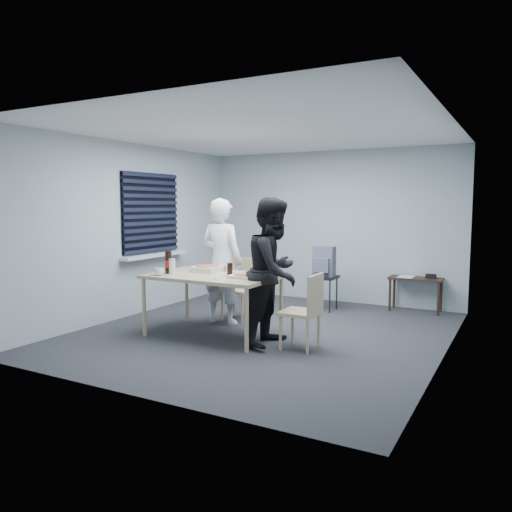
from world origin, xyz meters
The scene contains 19 objects.
room centered at (-2.20, 0.40, 1.44)m, with size 5.00×5.00×5.00m.
dining_table centered at (-0.51, -0.45, 0.73)m, with size 1.63×1.03×0.79m.
chair_far centered at (-0.68, 0.56, 0.51)m, with size 0.42×0.42×0.89m.
chair_right centered at (0.80, -0.47, 0.51)m, with size 0.42×0.42×0.89m.
person_white centered at (-0.77, 0.17, 0.89)m, with size 0.65×0.42×1.77m, color silver.
person_black centered at (0.35, -0.42, 0.89)m, with size 0.86×0.47×1.77m, color black.
side_table centered at (1.50, 2.28, 0.46)m, with size 0.81×0.36×0.54m.
stool centered at (0.20, 1.68, 0.45)m, with size 0.40×0.40×0.56m.
backpack centered at (0.20, 1.66, 0.79)m, with size 0.33×0.24×0.47m.
pizza_box_a centered at (-0.71, -0.27, 0.83)m, with size 0.35×0.35×0.09m.
pizza_box_b centered at (-0.01, -0.48, 0.82)m, with size 0.35×0.35×0.05m.
mug_a centered at (-1.06, -0.83, 0.84)m, with size 0.12×0.12×0.10m, color silver.
mug_b centered at (-0.49, -0.10, 0.84)m, with size 0.10×0.10×0.09m, color silver.
cola_glass centered at (-0.30, -0.37, 0.87)m, with size 0.07×0.07×0.16m, color black.
soda_bottle centered at (-1.08, -0.63, 0.93)m, with size 0.09×0.09×0.29m.
plastic_cups centered at (-1.01, -0.64, 0.89)m, with size 0.08×0.08×0.20m, color silver.
rubber_band centered at (-0.28, -0.74, 0.79)m, with size 0.05×0.05×0.00m, color red.
papers centered at (1.35, 2.28, 0.54)m, with size 0.23×0.32×0.01m, color white.
black_box centered at (1.72, 2.31, 0.57)m, with size 0.15×0.11×0.06m, color black.
Camera 1 is at (2.99, -5.73, 1.70)m, focal length 35.00 mm.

